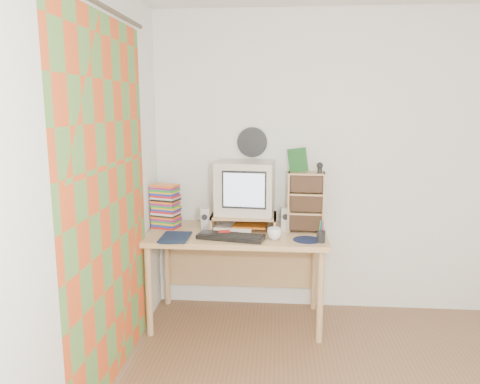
% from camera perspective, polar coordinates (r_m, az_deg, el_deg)
% --- Properties ---
extents(back_wall, '(3.50, 0.00, 3.50)m').
position_cam_1_polar(back_wall, '(4.01, 14.91, 3.25)').
color(back_wall, white).
rests_on(back_wall, floor).
extents(left_wall, '(0.00, 3.50, 3.50)m').
position_cam_1_polar(left_wall, '(2.45, -20.46, -1.60)').
color(left_wall, white).
rests_on(left_wall, floor).
extents(curtain, '(0.00, 2.20, 2.20)m').
position_cam_1_polar(curtain, '(2.89, -15.62, -1.57)').
color(curtain, '#D84E1E').
rests_on(curtain, left_wall).
extents(wall_disc, '(0.25, 0.02, 0.25)m').
position_cam_1_polar(wall_disc, '(3.91, 1.50, 6.08)').
color(wall_disc, black).
rests_on(wall_disc, back_wall).
extents(desk, '(1.40, 0.70, 0.75)m').
position_cam_1_polar(desk, '(3.79, -0.32, -6.61)').
color(desk, tan).
rests_on(desk, floor).
extents(monitor_riser, '(0.52, 0.30, 0.12)m').
position_cam_1_polar(monitor_riser, '(3.76, 0.48, -3.14)').
color(monitor_riser, tan).
rests_on(monitor_riser, desk).
extents(crt_monitor, '(0.48, 0.48, 0.42)m').
position_cam_1_polar(crt_monitor, '(3.76, 0.68, 0.53)').
color(crt_monitor, beige).
rests_on(crt_monitor, monitor_riser).
extents(speaker_left, '(0.08, 0.08, 0.18)m').
position_cam_1_polar(speaker_left, '(3.73, -4.26, -3.34)').
color(speaker_left, '#B1B0B5').
rests_on(speaker_left, desk).
extents(speaker_right, '(0.08, 0.08, 0.19)m').
position_cam_1_polar(speaker_right, '(3.73, 5.55, -3.32)').
color(speaker_right, '#B1B0B5').
rests_on(speaker_right, desk).
extents(keyboard, '(0.52, 0.26, 0.03)m').
position_cam_1_polar(keyboard, '(3.51, -1.13, -5.48)').
color(keyboard, black).
rests_on(keyboard, desk).
extents(dvd_stack, '(0.24, 0.19, 0.29)m').
position_cam_1_polar(dvd_stack, '(3.85, -9.04, -2.18)').
color(dvd_stack, brown).
rests_on(dvd_stack, desk).
extents(cd_rack, '(0.29, 0.17, 0.47)m').
position_cam_1_polar(cd_rack, '(3.71, 8.04, -1.22)').
color(cd_rack, tan).
rests_on(cd_rack, desk).
extents(mug, '(0.13, 0.13, 0.09)m').
position_cam_1_polar(mug, '(3.50, 4.22, -5.09)').
color(mug, white).
rests_on(mug, desk).
extents(diary, '(0.25, 0.19, 0.05)m').
position_cam_1_polar(diary, '(3.56, -9.55, -5.24)').
color(diary, '#101E3A').
rests_on(diary, desk).
extents(mousepad, '(0.22, 0.22, 0.00)m').
position_cam_1_polar(mousepad, '(3.52, 8.20, -5.79)').
color(mousepad, '#101C38').
rests_on(mousepad, desk).
extents(pen_cup, '(0.06, 0.06, 0.12)m').
position_cam_1_polar(pen_cup, '(3.46, 9.85, -5.08)').
color(pen_cup, black).
rests_on(pen_cup, desk).
extents(papers, '(0.32, 0.25, 0.04)m').
position_cam_1_polar(papers, '(3.79, 0.08, -4.18)').
color(papers, white).
rests_on(papers, desk).
extents(red_box, '(0.09, 0.07, 0.04)m').
position_cam_1_polar(red_box, '(3.57, -1.92, -5.10)').
color(red_box, red).
rests_on(red_box, desk).
extents(game_box, '(0.15, 0.07, 0.18)m').
position_cam_1_polar(game_box, '(3.67, 7.06, 3.87)').
color(game_box, '#164E1D').
rests_on(game_box, cd_rack).
extents(webcam, '(0.05, 0.05, 0.08)m').
position_cam_1_polar(webcam, '(3.63, 9.70, 2.94)').
color(webcam, black).
rests_on(webcam, cd_rack).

